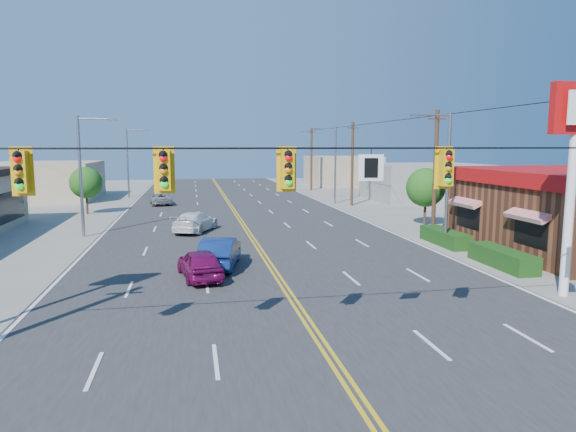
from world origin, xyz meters
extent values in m
plane|color=gray|center=(0.00, 0.00, 0.00)|extent=(160.00, 160.00, 0.00)
cube|color=#2D2D30|center=(0.00, 20.00, 0.03)|extent=(20.00, 120.00, 0.06)
cylinder|color=black|center=(0.00, 0.00, 6.00)|extent=(24.00, 0.05, 0.05)
cube|color=white|center=(1.20, 0.00, 5.45)|extent=(0.75, 0.04, 0.75)
cube|color=#D89E0C|center=(-8.00, 0.00, 5.42)|extent=(0.55, 0.34, 1.25)
cube|color=#D89E0C|center=(-4.50, 0.00, 5.42)|extent=(0.55, 0.34, 1.25)
cube|color=#D89E0C|center=(-1.20, 0.00, 5.42)|extent=(0.55, 0.34, 1.25)
cube|color=#D89E0C|center=(3.50, 0.00, 5.42)|extent=(0.55, 0.34, 1.25)
cube|color=#194214|center=(11.50, 12.00, 0.45)|extent=(1.20, 9.00, 0.90)
cylinder|color=white|center=(11.00, 4.00, 3.50)|extent=(0.36, 0.36, 7.00)
cylinder|color=gray|center=(11.00, 14.00, 4.00)|extent=(0.20, 0.20, 8.00)
cylinder|color=gray|center=(9.90, 14.00, 7.80)|extent=(2.20, 0.12, 0.12)
cube|color=gray|center=(8.80, 14.00, 7.75)|extent=(0.50, 0.25, 0.15)
cylinder|color=gray|center=(11.00, 38.00, 4.00)|extent=(0.20, 0.20, 8.00)
cylinder|color=gray|center=(9.90, 38.00, 7.80)|extent=(2.20, 0.12, 0.12)
cube|color=gray|center=(8.80, 38.00, 7.75)|extent=(0.50, 0.25, 0.15)
cylinder|color=gray|center=(-11.00, 22.00, 4.00)|extent=(0.20, 0.20, 8.00)
cylinder|color=gray|center=(-9.90, 22.00, 7.80)|extent=(2.20, 0.12, 0.12)
cube|color=gray|center=(-8.80, 22.00, 7.75)|extent=(0.50, 0.25, 0.15)
cylinder|color=gray|center=(-11.00, 48.00, 4.00)|extent=(0.20, 0.20, 8.00)
cylinder|color=gray|center=(-9.90, 48.00, 7.80)|extent=(2.20, 0.12, 0.12)
cube|color=gray|center=(-8.80, 48.00, 7.75)|extent=(0.50, 0.25, 0.15)
cylinder|color=#47301E|center=(12.20, 18.00, 4.20)|extent=(0.28, 0.28, 8.40)
cylinder|color=#47301E|center=(12.20, 36.00, 4.20)|extent=(0.28, 0.28, 8.40)
cylinder|color=#47301E|center=(12.20, 54.00, 4.20)|extent=(0.28, 0.28, 8.40)
cylinder|color=#47301E|center=(13.50, 22.00, 1.05)|extent=(0.20, 0.20, 2.10)
sphere|color=#235B19|center=(13.50, 22.00, 2.94)|extent=(2.94, 2.94, 2.94)
cylinder|color=#47301E|center=(-13.00, 34.00, 1.00)|extent=(0.20, 0.20, 2.00)
sphere|color=#235B19|center=(-13.00, 34.00, 2.80)|extent=(2.80, 2.80, 2.80)
cube|color=gray|center=(22.00, 40.00, 2.00)|extent=(12.00, 10.00, 4.00)
cube|color=tan|center=(-20.00, 48.00, 2.10)|extent=(11.00, 12.00, 4.20)
cube|color=tan|center=(19.00, 62.00, 2.20)|extent=(10.00, 10.00, 4.40)
imported|color=#710C4A|center=(-3.52, 9.31, 0.68)|extent=(2.28, 4.23, 1.37)
imported|color=navy|center=(-2.50, 11.33, 0.76)|extent=(2.50, 4.83, 1.52)
imported|color=white|center=(-3.61, 22.33, 0.70)|extent=(3.64, 5.20, 1.40)
imported|color=#BCBBC1|center=(-6.94, 39.80, 0.61)|extent=(2.60, 4.62, 1.22)
camera|label=1|loc=(-3.79, -13.85, 6.08)|focal=32.00mm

